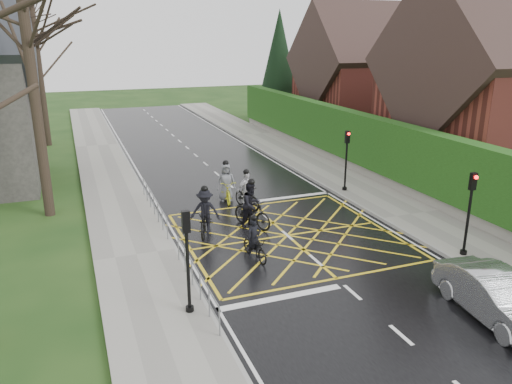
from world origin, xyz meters
TOP-DOWN VIEW (x-y plane):
  - ground at (0.00, 0.00)m, footprint 120.00×120.00m
  - road at (0.00, 0.00)m, footprint 9.00×80.00m
  - sidewalk_right at (6.00, 0.00)m, footprint 3.00×80.00m
  - sidewalk_left at (-6.00, 0.00)m, footprint 3.00×80.00m
  - stone_wall at (7.75, 6.00)m, footprint 0.50×38.00m
  - hedge at (7.75, 6.00)m, footprint 0.90×38.00m
  - house_near at (14.75, 4.00)m, footprint 11.80×9.80m
  - house_far at (14.75, 18.00)m, footprint 9.80×8.80m
  - conifer at (10.75, 26.00)m, footprint 4.60×4.60m
  - tree_near at (-9.00, 6.00)m, footprint 9.24×9.24m
  - tree_mid at (-10.00, 14.00)m, footprint 10.08×10.08m
  - tree_far at (-9.30, 22.00)m, footprint 8.40×8.40m
  - railing_south at (-4.65, -3.50)m, footprint 0.05×5.04m
  - railing_north at (-4.65, 4.00)m, footprint 0.05×6.04m
  - traffic_light_ne at (5.10, 4.20)m, footprint 0.24×0.31m
  - traffic_light_se at (5.10, -4.20)m, footprint 0.24×0.31m
  - traffic_light_sw at (-5.10, -4.50)m, footprint 0.24×0.31m
  - cyclist_rear at (-1.98, -1.53)m, footprint 0.81×1.76m
  - cyclist_back at (-1.00, 1.43)m, footprint 1.42×2.15m
  - cyclist_mid at (-3.00, 1.44)m, footprint 1.50×2.19m
  - cyclist_front at (-0.40, 3.74)m, footprint 1.09×1.94m
  - cyclist_lead at (-0.96, 5.07)m, footprint 1.05×2.18m
  - car at (2.99, -7.70)m, footprint 1.90×4.28m

SIDE VIEW (x-z plane):
  - ground at x=0.00m, z-range 0.00..0.00m
  - road at x=0.00m, z-range 0.00..0.01m
  - sidewalk_right at x=6.00m, z-range 0.00..0.15m
  - sidewalk_left at x=-6.00m, z-range 0.00..0.15m
  - stone_wall at x=7.75m, z-range 0.00..0.70m
  - cyclist_rear at x=-1.98m, z-range -0.29..1.36m
  - car at x=2.99m, z-range 0.00..1.37m
  - cyclist_front at x=-0.40m, z-range -0.25..1.63m
  - cyclist_lead at x=-0.96m, z-range -0.31..1.72m
  - cyclist_mid at x=-3.00m, z-range -0.27..1.74m
  - railing_south at x=-4.65m, z-range 0.27..1.29m
  - railing_north at x=-4.65m, z-range 0.27..1.30m
  - cyclist_back at x=-1.00m, z-range -0.26..1.84m
  - traffic_light_ne at x=5.10m, z-range 0.06..3.27m
  - traffic_light_se at x=5.10m, z-range 0.06..3.27m
  - traffic_light_sw at x=-5.10m, z-range 0.06..3.27m
  - hedge at x=7.75m, z-range 0.70..3.50m
  - house_far at x=14.75m, z-range -0.79..9.51m
  - house_near at x=14.75m, z-range -0.92..10.38m
  - conifer at x=10.75m, z-range -0.01..9.99m
  - tree_far at x=-9.30m, z-range 1.99..12.39m
  - tree_near at x=-9.00m, z-range 2.19..13.63m
  - tree_mid at x=-10.00m, z-range 2.39..14.87m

